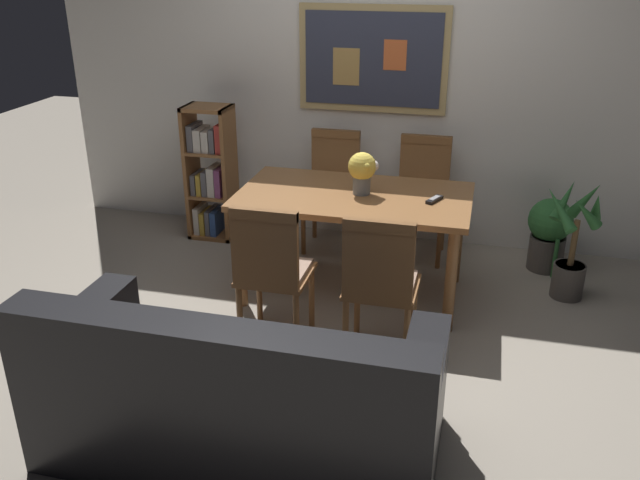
{
  "coord_description": "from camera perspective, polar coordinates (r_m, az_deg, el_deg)",
  "views": [
    {
      "loc": [
        0.84,
        -3.45,
        2.18
      ],
      "look_at": [
        -0.03,
        -0.05,
        0.65
      ],
      "focal_mm": 37.49,
      "sensor_mm": 36.0,
      "label": 1
    }
  ],
  "objects": [
    {
      "name": "flower_vase",
      "position": [
        4.31,
        3.65,
        6.01
      ],
      "size": [
        0.19,
        0.18,
        0.28
      ],
      "color": "slate",
      "rests_on": "dining_table"
    },
    {
      "name": "dining_chair_far_left",
      "position": [
        5.2,
        1.08,
        5.14
      ],
      "size": [
        0.4,
        0.41,
        0.91
      ],
      "color": "brown",
      "rests_on": "ground_plane"
    },
    {
      "name": "dining_chair_near_right",
      "position": [
        3.66,
        5.16,
        -3.21
      ],
      "size": [
        0.4,
        0.41,
        0.91
      ],
      "color": "brown",
      "rests_on": "ground_plane"
    },
    {
      "name": "dining_chair_near_left",
      "position": [
        3.8,
        -4.2,
        -2.13
      ],
      "size": [
        0.4,
        0.41,
        0.91
      ],
      "color": "brown",
      "rests_on": "ground_plane"
    },
    {
      "name": "potted_ivy",
      "position": [
        5.13,
        18.96,
        0.67
      ],
      "size": [
        0.32,
        0.32,
        0.55
      ],
      "color": "#4C4742",
      "rests_on": "ground_plane"
    },
    {
      "name": "dining_table",
      "position": [
        4.39,
        2.91,
        2.81
      ],
      "size": [
        1.51,
        0.86,
        0.72
      ],
      "color": "brown",
      "rests_on": "ground_plane"
    },
    {
      "name": "bookshelf",
      "position": [
        5.44,
        -9.31,
        5.56
      ],
      "size": [
        0.36,
        0.28,
        1.08
      ],
      "color": "brown",
      "rests_on": "ground_plane"
    },
    {
      "name": "potted_palm",
      "position": [
        4.73,
        20.71,
        -0.64
      ],
      "size": [
        0.41,
        0.43,
        0.82
      ],
      "color": "#4C4742",
      "rests_on": "ground_plane"
    },
    {
      "name": "leather_couch",
      "position": [
        3.13,
        -7.1,
        -13.34
      ],
      "size": [
        1.8,
        0.84,
        0.84
      ],
      "color": "black",
      "rests_on": "ground_plane"
    },
    {
      "name": "tv_remote",
      "position": [
        4.27,
        9.74,
        3.43
      ],
      "size": [
        0.1,
        0.16,
        0.02
      ],
      "color": "black",
      "rests_on": "dining_table"
    },
    {
      "name": "dining_chair_far_right",
      "position": [
        5.1,
        8.73,
        4.49
      ],
      "size": [
        0.4,
        0.41,
        0.91
      ],
      "color": "brown",
      "rests_on": "ground_plane"
    },
    {
      "name": "wall_back_with_painting",
      "position": [
        5.27,
        5.02,
        13.88
      ],
      "size": [
        5.2,
        0.14,
        2.6
      ],
      "color": "silver",
      "rests_on": "ground_plane"
    },
    {
      "name": "ground_plane",
      "position": [
        4.17,
        0.51,
        -7.99
      ],
      "size": [
        12.0,
        12.0,
        0.0
      ],
      "primitive_type": "plane",
      "color": "gray"
    }
  ]
}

